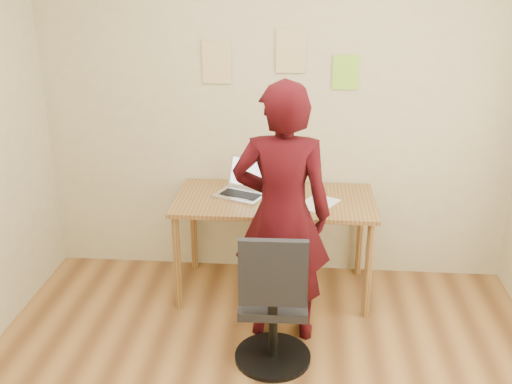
# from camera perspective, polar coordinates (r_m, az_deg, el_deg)

# --- Properties ---
(room) EXTENTS (3.58, 3.58, 2.78)m
(room) POSITION_cam_1_polar(r_m,az_deg,el_deg) (2.51, 0.22, 0.63)
(room) COLOR brown
(room) RESTS_ON ground
(desk) EXTENTS (1.40, 0.70, 0.74)m
(desk) POSITION_cam_1_polar(r_m,az_deg,el_deg) (4.05, 1.85, -1.76)
(desk) COLOR olive
(desk) RESTS_ON ground
(laptop) EXTENTS (0.43, 0.41, 0.25)m
(laptop) POSITION_cam_1_polar(r_m,az_deg,el_deg) (4.07, -1.24, 0.51)
(laptop) COLOR silver
(laptop) RESTS_ON desk
(paper_sheet) EXTENTS (0.33, 0.36, 0.00)m
(paper_sheet) POSITION_cam_1_polar(r_m,az_deg,el_deg) (3.95, 6.23, -1.13)
(paper_sheet) COLOR white
(paper_sheet) RESTS_ON desk
(phone) EXTENTS (0.11, 0.13, 0.01)m
(phone) POSITION_cam_1_polar(r_m,az_deg,el_deg) (3.81, 4.60, -1.82)
(phone) COLOR black
(phone) RESTS_ON desk
(wall_note_left) EXTENTS (0.21, 0.00, 0.30)m
(wall_note_left) POSITION_cam_1_polar(r_m,az_deg,el_deg) (4.17, -3.95, 12.80)
(wall_note_left) COLOR #D6B880
(wall_note_left) RESTS_ON room
(wall_note_mid) EXTENTS (0.21, 0.00, 0.30)m
(wall_note_mid) POSITION_cam_1_polar(r_m,az_deg,el_deg) (4.12, 3.52, 13.86)
(wall_note_mid) COLOR #D6B880
(wall_note_mid) RESTS_ON room
(wall_note_right) EXTENTS (0.18, 0.00, 0.24)m
(wall_note_right) POSITION_cam_1_polar(r_m,az_deg,el_deg) (4.14, 8.96, 11.73)
(wall_note_right) COLOR #94DD31
(wall_note_right) RESTS_ON room
(office_chair) EXTENTS (0.47, 0.47, 0.90)m
(office_chair) POSITION_cam_1_polar(r_m,az_deg,el_deg) (3.40, 1.72, -11.70)
(office_chair) COLOR black
(office_chair) RESTS_ON ground
(person) EXTENTS (0.62, 0.41, 1.68)m
(person) POSITION_cam_1_polar(r_m,az_deg,el_deg) (3.50, 2.62, -2.31)
(person) COLOR #32060B
(person) RESTS_ON ground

